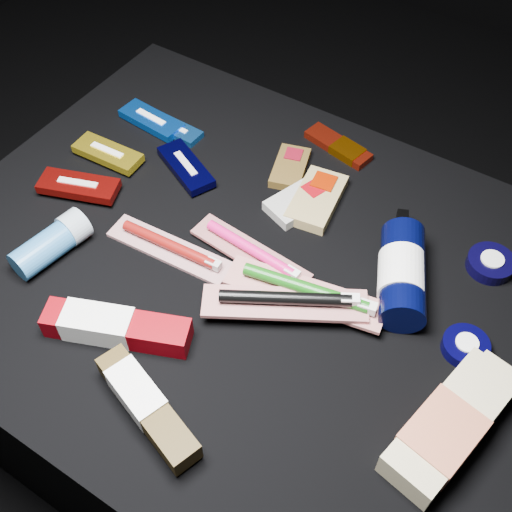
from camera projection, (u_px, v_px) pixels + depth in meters
The scene contains 22 objects.
ground at pixel (247, 385), 1.30m from camera, with size 3.00×3.00×0.00m, color black.
cloth_table at pixel (246, 333), 1.14m from camera, with size 0.98×0.78×0.40m, color black.
luna_bar_0 at pixel (176, 129), 1.17m from camera, with size 0.10×0.04×0.01m.
luna_bar_1 at pixel (151, 120), 1.18m from camera, with size 0.13×0.06×0.02m.
luna_bar_2 at pixel (186, 167), 1.10m from camera, with size 0.13×0.10×0.02m.
luna_bar_3 at pixel (108, 153), 1.12m from camera, with size 0.13×0.05×0.02m.
luna_bar_4 at pixel (79, 186), 1.07m from camera, with size 0.14×0.09×0.02m.
clif_bar_0 at pixel (291, 166), 1.11m from camera, with size 0.08×0.11×0.02m.
clif_bar_1 at pixel (303, 199), 1.06m from camera, with size 0.10×0.13×0.02m.
clif_bar_2 at pixel (318, 197), 1.06m from camera, with size 0.09×0.14×0.02m.
power_bar at pixel (341, 148), 1.14m from camera, with size 0.13×0.06×0.02m.
lotion_bottle at pixel (402, 274), 0.93m from camera, with size 0.13×0.21×0.07m.
cream_tin_upper at pixel (491, 263), 0.97m from camera, with size 0.07×0.07×0.02m.
cream_tin_lower at pixel (465, 346), 0.89m from camera, with size 0.07×0.07×0.02m.
bodywash_bottle at pixel (449, 427), 0.80m from camera, with size 0.11×0.23×0.05m.
deodorant_stick at pixel (52, 243), 0.98m from camera, with size 0.07×0.13×0.05m.
toothbrush_pack_0 at pixel (171, 248), 1.00m from camera, with size 0.21×0.06×0.02m.
toothbrush_pack_1 at pixel (252, 252), 0.98m from camera, with size 0.21×0.06×0.02m.
toothbrush_pack_2 at pixel (307, 292), 0.93m from camera, with size 0.24×0.10×0.03m.
toothbrush_pack_3 at pixel (287, 301), 0.91m from camera, with size 0.23×0.17×0.03m.
toothpaste_carton_red at pixel (111, 326), 0.89m from camera, with size 0.21×0.12×0.04m.
toothpaste_carton_green at pixel (144, 402), 0.82m from camera, with size 0.19×0.10×0.04m.
Camera 1 is at (0.34, -0.50, 1.18)m, focal length 45.00 mm.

